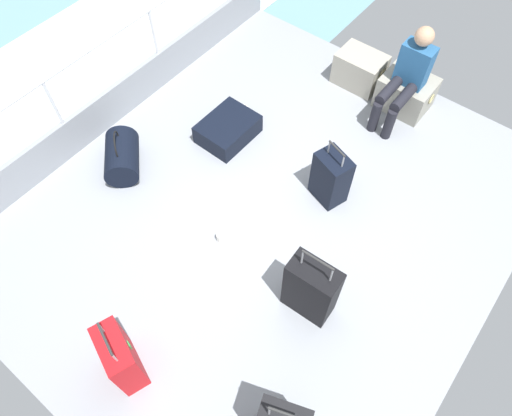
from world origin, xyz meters
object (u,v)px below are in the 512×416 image
(suitcase_2, at_px, (331,178))
(suitcase_4, at_px, (311,289))
(cargo_crate_0, at_px, (360,69))
(suitcase_1, at_px, (121,357))
(paper_cup, at_px, (220,237))
(duffel_bag, at_px, (122,157))
(cargo_crate_1, at_px, (406,93))
(passenger_seated, at_px, (407,76))
(suitcase_0, at_px, (228,129))

(suitcase_2, relative_size, suitcase_4, 0.83)
(cargo_crate_0, bearing_deg, suitcase_2, -68.59)
(cargo_crate_0, relative_size, suitcase_1, 0.74)
(suitcase_2, distance_m, paper_cup, 1.23)
(duffel_bag, height_order, paper_cup, duffel_bag)
(suitcase_4, bearing_deg, paper_cup, 178.29)
(cargo_crate_1, height_order, passenger_seated, passenger_seated)
(suitcase_0, xyz_separation_m, paper_cup, (0.80, -1.07, -0.07))
(cargo_crate_1, relative_size, duffel_bag, 0.95)
(cargo_crate_0, bearing_deg, suitcase_1, -85.61)
(suitcase_0, xyz_separation_m, suitcase_4, (1.85, -1.10, 0.24))
(suitcase_2, bearing_deg, suitcase_4, -64.82)
(suitcase_2, bearing_deg, cargo_crate_0, 111.41)
(cargo_crate_0, distance_m, suitcase_0, 1.79)
(paper_cup, bearing_deg, suitcase_4, -1.71)
(passenger_seated, height_order, suitcase_1, passenger_seated)
(suitcase_4, bearing_deg, suitcase_1, -121.76)
(suitcase_0, height_order, duffel_bag, duffel_bag)
(suitcase_2, bearing_deg, paper_cup, -115.77)
(cargo_crate_0, relative_size, duffel_bag, 0.91)
(suitcase_1, distance_m, paper_cup, 1.45)
(suitcase_2, relative_size, paper_cup, 7.50)
(duffel_bag, relative_size, paper_cup, 6.50)
(passenger_seated, bearing_deg, suitcase_2, -89.25)
(suitcase_0, bearing_deg, cargo_crate_0, 67.68)
(cargo_crate_0, xyz_separation_m, passenger_seated, (0.62, -0.19, 0.37))
(passenger_seated, height_order, duffel_bag, passenger_seated)
(passenger_seated, xyz_separation_m, paper_cup, (-0.51, -2.54, -0.53))
(suitcase_4, bearing_deg, suitcase_2, 115.18)
(suitcase_4, relative_size, duffel_bag, 1.39)
(suitcase_4, xyz_separation_m, duffel_bag, (-2.44, 0.08, -0.17))
(duffel_bag, bearing_deg, cargo_crate_1, 54.67)
(cargo_crate_1, distance_m, suitcase_2, 1.64)
(cargo_crate_0, distance_m, suitcase_4, 3.00)
(suitcase_4, relative_size, paper_cup, 9.05)
(cargo_crate_0, distance_m, duffel_bag, 2.97)
(cargo_crate_1, xyz_separation_m, suitcase_0, (-1.31, -1.65, -0.08))
(passenger_seated, xyz_separation_m, duffel_bag, (-1.90, -2.50, -0.40))
(suitcase_0, height_order, suitcase_4, suitcase_4)
(suitcase_2, distance_m, suitcase_4, 1.24)
(cargo_crate_0, relative_size, cargo_crate_1, 0.96)
(passenger_seated, distance_m, suitcase_0, 2.02)
(suitcase_0, distance_m, duffel_bag, 1.19)
(cargo_crate_0, xyz_separation_m, suitcase_4, (1.17, -2.76, 0.15))
(suitcase_2, height_order, duffel_bag, suitcase_2)
(cargo_crate_1, distance_m, paper_cup, 2.77)
(cargo_crate_1, bearing_deg, duffel_bag, -125.33)
(suitcase_1, relative_size, paper_cup, 7.92)
(cargo_crate_1, relative_size, suitcase_4, 0.68)
(cargo_crate_1, distance_m, duffel_bag, 3.28)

